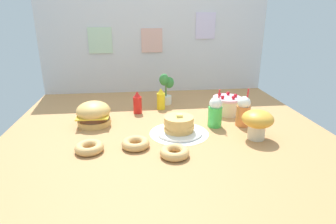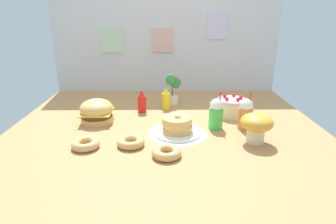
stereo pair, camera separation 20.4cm
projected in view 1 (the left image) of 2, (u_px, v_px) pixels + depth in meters
The scene contains 15 objects.
ground_plane at pixel (167, 130), 2.08m from camera, with size 2.31×2.16×0.02m, color #B27F4C.
back_wall at pixel (155, 43), 2.91m from camera, with size 2.31×0.04×1.02m.
doily_mat at pixel (179, 133), 2.01m from camera, with size 0.42×0.42×0.00m, color white.
burger at pixel (94, 114), 2.13m from camera, with size 0.25×0.25×0.18m.
pancake_stack at pixel (179, 126), 1.99m from camera, with size 0.32×0.32×0.14m.
layer_cake at pixel (227, 105), 2.37m from camera, with size 0.24×0.24×0.17m.
ketchup_bottle at pixel (137, 103), 2.38m from camera, with size 0.07×0.07×0.19m.
mustard_bottle at pixel (161, 99), 2.48m from camera, with size 0.07×0.07×0.19m.
cream_soda_cup at pixel (215, 112), 2.09m from camera, with size 0.10×0.10×0.29m.
orange_float_cup at pixel (243, 111), 2.11m from camera, with size 0.10×0.10×0.29m.
donut_pink_glaze at pixel (89, 147), 1.73m from camera, with size 0.18×0.18×0.05m.
donut_chocolate at pixel (136, 143), 1.79m from camera, with size 0.18×0.18×0.05m.
donut_vanilla at pixel (174, 152), 1.68m from camera, with size 0.18×0.18×0.05m.
potted_plant at pixel (166, 88), 2.60m from camera, with size 0.14×0.12×0.29m.
mushroom_stool at pixel (257, 122), 1.88m from camera, with size 0.21×0.21×0.20m.
Camera 1 is at (-0.21, -1.90, 0.81)m, focal length 30.31 mm.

